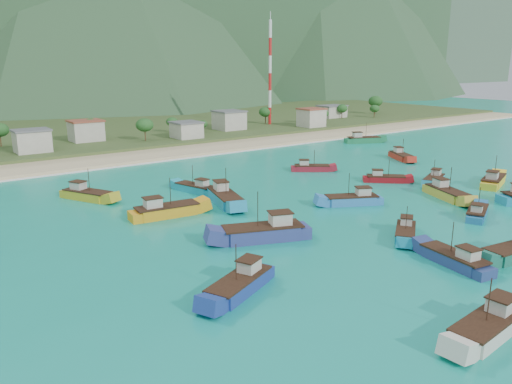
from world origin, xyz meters
TOP-DOWN VIEW (x-y plane):
  - ground at (0.00, 0.00)m, footprint 600.00×600.00m
  - beach at (0.00, 79.00)m, footprint 400.00×18.00m
  - land at (0.00, 140.00)m, footprint 400.00×110.00m
  - surf_line at (0.00, 69.50)m, footprint 400.00×2.50m
  - village at (9.48, 103.74)m, footprint 206.93×32.61m
  - vegetation at (2.84, 103.45)m, footprint 274.08×25.40m
  - radio_tower at (68.74, 108.00)m, footprint 1.20×1.20m
  - boat_4 at (-0.09, -19.41)m, footprint 4.82×10.84m
  - boat_5 at (30.49, 17.29)m, footprint 8.76×8.38m
  - boat_6 at (4.00, -8.43)m, footprint 9.15×7.60m
  - boat_7 at (-8.07, 23.90)m, footprint 7.09×13.26m
  - boat_8 at (55.66, 32.34)m, footprint 7.72×10.77m
  - boat_9 at (22.38, -9.47)m, footprint 9.69×6.37m
  - boat_10 at (38.05, 9.86)m, footprint 10.33×6.49m
  - boat_11 at (-14.24, 3.43)m, footprint 14.10×8.62m
  - boat_12 at (-8.22, 34.61)m, footprint 5.63×10.55m
  - boat_14 at (69.77, 58.67)m, footprint 12.42×8.26m
  - boat_15 at (-28.17, 42.44)m, footprint 8.01×11.56m
  - boat_16 at (-13.13, -31.35)m, footprint 11.58×4.19m
  - boat_18 at (-27.28, -8.91)m, footprint 11.56×7.55m
  - boat_19 at (10.91, 8.90)m, footprint 11.22×7.95m
  - boat_22 at (25.16, 35.83)m, footprint 9.36×7.92m
  - boat_24 at (29.32, 1.09)m, footprint 7.52×12.01m
  - boat_25 at (-20.87, 22.95)m, footprint 12.61×4.93m
  - boat_30 at (46.86, 1.07)m, footprint 12.21×7.16m

SIDE VIEW (x-z plane):
  - ground at x=0.00m, z-range 0.00..0.00m
  - beach at x=0.00m, z-range -0.60..0.60m
  - land at x=0.00m, z-range -1.20..1.20m
  - surf_line at x=0.00m, z-range -0.04..0.04m
  - boat_6 at x=4.00m, z-range -2.14..3.34m
  - boat_5 at x=30.49m, z-range -2.15..3.38m
  - boat_9 at x=22.38m, z-range -2.16..3.38m
  - boat_22 at x=25.16m, z-range -2.19..3.45m
  - boat_10 at x=38.05m, z-range -2.27..3.62m
  - boat_12 at x=-8.22m, z-range -2.29..3.68m
  - boat_4 at x=-0.09m, z-range -2.36..3.82m
  - boat_8 at x=55.66m, z-range -2.38..3.86m
  - boat_19 at x=10.91m, z-range -2.46..4.03m
  - boat_18 at x=-27.28m, z-range -2.49..4.11m
  - boat_15 at x=-28.17m, z-range -2.51..4.14m
  - boat_16 at x=-13.13m, z-range -2.53..4.18m
  - boat_24 at x=29.32m, z-range -2.57..4.27m
  - boat_30 at x=46.86m, z-range -2.60..4.33m
  - boat_14 at x=69.77m, z-range -2.66..4.46m
  - boat_25 at x=-20.87m, z-range -2.70..4.56m
  - boat_7 at x=-8.07m, z-range -2.78..4.73m
  - boat_11 at x=-14.24m, z-range -2.94..5.07m
  - village at x=9.48m, z-range 1.03..8.41m
  - vegetation at x=2.84m, z-range 0.70..9.72m
  - radio_tower at x=68.74m, z-range 1.60..42.26m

